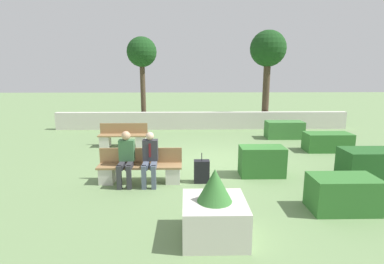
% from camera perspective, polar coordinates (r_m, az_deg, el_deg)
% --- Properties ---
extents(ground_plane, '(60.00, 60.00, 0.00)m').
position_cam_1_polar(ground_plane, '(9.47, 3.68, -5.95)').
color(ground_plane, '#6B8956').
extents(perimeter_wall, '(14.26, 0.30, 0.84)m').
position_cam_1_polar(perimeter_wall, '(14.77, 1.91, 2.19)').
color(perimeter_wall, beige).
rests_on(perimeter_wall, ground_plane).
extents(bench_front, '(2.16, 0.48, 0.87)m').
position_cam_1_polar(bench_front, '(7.94, -9.83, -6.98)').
color(bench_front, '#937047').
rests_on(bench_front, ground_plane).
extents(bench_left_side, '(1.82, 0.49, 0.87)m').
position_cam_1_polar(bench_left_side, '(11.70, -12.97, -1.09)').
color(bench_left_side, '#937047').
rests_on(bench_left_side, ground_plane).
extents(person_seated_man, '(0.38, 0.64, 1.34)m').
position_cam_1_polar(person_seated_man, '(7.65, -8.02, -4.58)').
color(person_seated_man, '#515B70').
rests_on(person_seated_man, ground_plane).
extents(person_seated_woman, '(0.38, 0.64, 1.36)m').
position_cam_1_polar(person_seated_woman, '(7.74, -12.46, -4.38)').
color(person_seated_woman, '#333338').
rests_on(person_seated_woman, ground_plane).
extents(hedge_block_near_left, '(1.55, 0.74, 0.73)m').
position_cam_1_polar(hedge_block_near_left, '(13.38, 17.17, 0.42)').
color(hedge_block_near_left, '#3D7A38').
rests_on(hedge_block_near_left, ground_plane).
extents(hedge_block_near_right, '(1.21, 0.64, 0.82)m').
position_cam_1_polar(hedge_block_near_right, '(8.50, 13.16, -5.44)').
color(hedge_block_near_right, '#33702D').
rests_on(hedge_block_near_right, ground_plane).
extents(hedge_block_mid_left, '(1.61, 0.77, 0.66)m').
position_cam_1_polar(hedge_block_mid_left, '(11.83, 24.40, -1.74)').
color(hedge_block_mid_left, '#33702D').
rests_on(hedge_block_mid_left, ground_plane).
extents(hedge_block_mid_right, '(2.04, 0.85, 0.81)m').
position_cam_1_polar(hedge_block_mid_right, '(9.44, 32.26, -5.27)').
color(hedge_block_mid_right, '#235623').
rests_on(hedge_block_mid_right, ground_plane).
extents(hedge_block_far_left, '(1.33, 0.76, 0.74)m').
position_cam_1_polar(hedge_block_far_left, '(7.03, 26.75, -10.47)').
color(hedge_block_far_left, '#33702D').
rests_on(hedge_block_far_left, ground_plane).
extents(planter_corner_left, '(1.09, 1.09, 1.25)m').
position_cam_1_polar(planter_corner_left, '(5.35, 4.27, -15.01)').
color(planter_corner_left, beige).
rests_on(planter_corner_left, ground_plane).
extents(suitcase, '(0.40, 0.24, 0.79)m').
position_cam_1_polar(suitcase, '(7.81, 1.85, -7.51)').
color(suitcase, black).
rests_on(suitcase, ground_plane).
extents(tree_leftmost, '(1.49, 1.49, 4.49)m').
position_cam_1_polar(tree_leftmost, '(15.59, -9.54, 14.35)').
color(tree_leftmost, '#473828').
rests_on(tree_leftmost, ground_plane).
extents(tree_center_left, '(1.76, 1.76, 4.78)m').
position_cam_1_polar(tree_center_left, '(15.60, 14.26, 14.64)').
color(tree_center_left, '#473828').
rests_on(tree_center_left, ground_plane).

